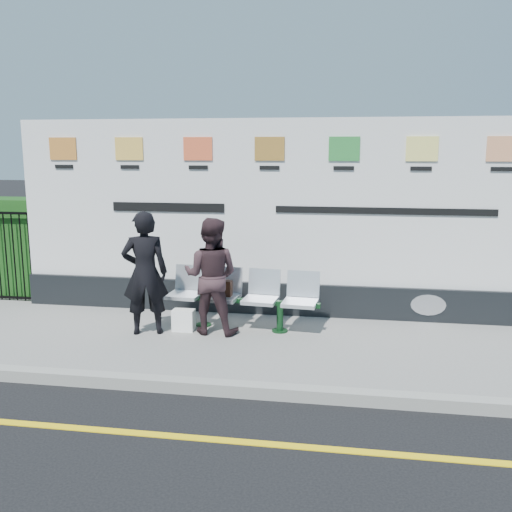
{
  "coord_description": "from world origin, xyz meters",
  "views": [
    {
      "loc": [
        1.69,
        -4.78,
        2.68
      ],
      "look_at": [
        0.48,
        2.66,
        1.25
      ],
      "focal_mm": 40.0,
      "sensor_mm": 36.0,
      "label": 1
    }
  ],
  "objects_px": {
    "bench": "(241,313)",
    "woman_right": "(211,276)",
    "billboard": "(270,231)",
    "woman_left": "(145,273)"
  },
  "relations": [
    {
      "from": "billboard",
      "to": "woman_left",
      "type": "relative_size",
      "value": 4.63
    },
    {
      "from": "bench",
      "to": "woman_left",
      "type": "relative_size",
      "value": 1.26
    },
    {
      "from": "bench",
      "to": "woman_right",
      "type": "bearing_deg",
      "value": -143.71
    },
    {
      "from": "billboard",
      "to": "woman_left",
      "type": "xyz_separation_m",
      "value": [
        -1.56,
        -1.3,
        -0.44
      ]
    },
    {
      "from": "billboard",
      "to": "bench",
      "type": "relative_size",
      "value": 3.67
    },
    {
      "from": "woman_left",
      "to": "woman_right",
      "type": "distance_m",
      "value": 0.91
    },
    {
      "from": "woman_left",
      "to": "billboard",
      "type": "bearing_deg",
      "value": -158.07
    },
    {
      "from": "billboard",
      "to": "bench",
      "type": "distance_m",
      "value": 1.41
    },
    {
      "from": "bench",
      "to": "woman_left",
      "type": "height_order",
      "value": "woman_left"
    },
    {
      "from": "bench",
      "to": "woman_right",
      "type": "relative_size",
      "value": 1.34
    }
  ]
}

